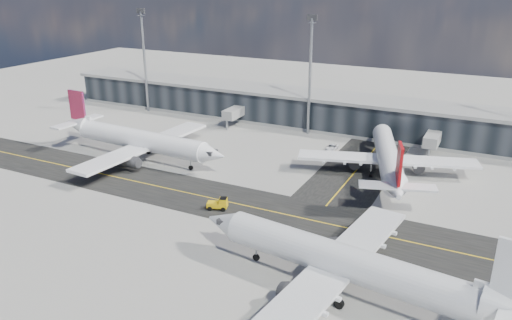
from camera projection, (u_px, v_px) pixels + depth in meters
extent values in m
plane|color=gray|center=(206.00, 208.00, 85.16)|extent=(300.00, 300.00, 0.00)
cube|color=black|center=(218.00, 200.00, 88.50)|extent=(180.00, 14.00, 0.02)
cube|color=black|center=(364.00, 161.00, 106.89)|extent=(14.00, 50.00, 0.02)
cube|color=yellow|center=(218.00, 199.00, 88.49)|extent=(180.00, 0.25, 0.01)
cube|color=yellow|center=(364.00, 161.00, 106.88)|extent=(0.25, 50.00, 0.01)
cube|color=black|center=(318.00, 112.00, 129.82)|extent=(150.00, 12.00, 8.00)
cube|color=gray|center=(319.00, 95.00, 128.29)|extent=(152.00, 13.00, 0.80)
cube|color=gray|center=(317.00, 125.00, 131.08)|extent=(150.00, 12.20, 0.80)
cube|color=gray|center=(236.00, 112.00, 131.71)|extent=(3.00, 10.00, 2.40)
cylinder|color=gray|center=(227.00, 125.00, 128.33)|extent=(0.60, 0.60, 2.40)
cube|color=gray|center=(433.00, 138.00, 110.67)|extent=(3.00, 10.00, 2.40)
cylinder|color=gray|center=(428.00, 154.00, 107.29)|extent=(0.60, 0.60, 2.40)
cylinder|color=gray|center=(145.00, 63.00, 141.52)|extent=(0.70, 0.70, 28.00)
cube|color=#2D2D30|center=(141.00, 11.00, 136.57)|extent=(2.50, 0.50, 1.40)
cylinder|color=gray|center=(310.00, 78.00, 120.48)|extent=(0.70, 0.70, 28.00)
cube|color=#2D2D30|center=(312.00, 17.00, 115.53)|extent=(2.50, 0.50, 1.40)
cylinder|color=white|center=(141.00, 140.00, 106.57)|extent=(32.96, 6.24, 4.37)
cone|color=white|center=(212.00, 154.00, 97.87)|extent=(5.70, 4.67, 4.37)
cone|color=white|center=(78.00, 124.00, 115.29)|extent=(6.79, 4.74, 4.37)
cube|color=white|center=(145.00, 145.00, 106.44)|extent=(7.58, 37.39, 0.55)
cylinder|color=#2D2D30|center=(169.00, 143.00, 111.67)|extent=(4.72, 2.77, 2.51)
cylinder|color=#2D2D30|center=(128.00, 161.00, 101.02)|extent=(4.72, 2.77, 2.51)
cube|color=silver|center=(169.00, 139.00, 111.36)|extent=(2.21, 0.56, 0.87)
cube|color=silver|center=(127.00, 157.00, 100.72)|extent=(2.21, 0.56, 0.87)
cube|color=maroon|center=(77.00, 105.00, 113.43)|extent=(4.61, 0.75, 6.77)
cube|color=white|center=(78.00, 122.00, 115.06)|extent=(3.80, 13.26, 0.38)
cube|color=#2D2D30|center=(210.00, 152.00, 97.98)|extent=(2.32, 2.52, 0.76)
cylinder|color=gray|center=(191.00, 164.00, 101.50)|extent=(0.28, 0.28, 2.18)
cylinder|color=black|center=(191.00, 168.00, 101.78)|extent=(1.00, 0.44, 0.98)
cylinder|color=black|center=(148.00, 151.00, 111.05)|extent=(1.23, 0.61, 1.20)
cylinder|color=black|center=(128.00, 160.00, 105.73)|extent=(1.23, 0.61, 1.20)
cylinder|color=white|center=(388.00, 156.00, 97.73)|extent=(13.11, 30.70, 4.12)
cone|color=white|center=(381.00, 130.00, 113.91)|extent=(5.46, 6.14, 4.12)
cone|color=white|center=(397.00, 190.00, 80.86)|extent=(5.77, 7.12, 4.12)
cube|color=white|center=(387.00, 159.00, 99.04)|extent=(34.93, 15.32, 0.51)
cylinder|color=#2D2D30|center=(355.00, 161.00, 101.33)|extent=(3.54, 4.83, 2.37)
cylinder|color=#2D2D30|center=(418.00, 164.00, 99.44)|extent=(3.54, 4.83, 2.37)
cube|color=silver|center=(355.00, 157.00, 101.04)|extent=(1.00, 2.09, 0.82)
cube|color=silver|center=(418.00, 161.00, 99.16)|extent=(1.00, 2.09, 0.82)
cube|color=#A90B10|center=(399.00, 164.00, 79.83)|extent=(1.73, 4.26, 6.38)
cube|color=white|center=(397.00, 186.00, 80.65)|extent=(12.65, 6.42, 0.36)
cube|color=#2D2D30|center=(382.00, 129.00, 113.29)|extent=(2.77, 2.64, 0.72)
cylinder|color=gray|center=(382.00, 150.00, 110.15)|extent=(0.31, 0.31, 2.06)
cylinder|color=black|center=(382.00, 153.00, 110.42)|extent=(0.62, 0.99, 0.93)
cylinder|color=black|center=(370.00, 174.00, 98.49)|extent=(0.83, 1.23, 1.13)
cylinder|color=black|center=(403.00, 176.00, 97.54)|extent=(0.83, 1.23, 1.13)
cylinder|color=silver|center=(344.00, 262.00, 61.28)|extent=(32.98, 8.56, 4.36)
cone|color=silver|center=(225.00, 222.00, 71.02)|extent=(5.97, 5.03, 4.36)
cube|color=silver|center=(336.00, 267.00, 62.23)|extent=(10.20, 37.44, 0.54)
cylinder|color=#2D2D30|center=(302.00, 298.00, 58.15)|extent=(4.86, 3.08, 2.51)
cylinder|color=#2D2D30|center=(349.00, 250.00, 68.30)|extent=(4.86, 3.08, 2.51)
cube|color=silver|center=(302.00, 292.00, 57.85)|extent=(2.22, 0.71, 0.87)
cube|color=silver|center=(349.00, 244.00, 67.99)|extent=(2.22, 0.71, 0.87)
cube|color=#2D2D30|center=(228.00, 221.00, 70.58)|extent=(2.47, 2.66, 0.76)
cylinder|color=gray|center=(256.00, 252.00, 69.22)|extent=(0.29, 0.29, 2.18)
cylinder|color=black|center=(256.00, 257.00, 69.51)|extent=(1.02, 0.51, 0.98)
cylinder|color=black|center=(339.00, 304.00, 59.48)|extent=(1.26, 0.70, 1.20)
cylinder|color=black|center=(361.00, 278.00, 64.56)|extent=(1.26, 0.70, 1.20)
cube|color=#DBAF0B|center=(217.00, 205.00, 84.56)|extent=(3.78, 2.63, 0.80)
cube|color=#DBAF0B|center=(223.00, 201.00, 84.17)|extent=(1.67, 1.82, 1.03)
cube|color=black|center=(223.00, 199.00, 84.03)|extent=(1.55, 1.73, 0.29)
cylinder|color=black|center=(225.00, 206.00, 85.26)|extent=(0.85, 0.53, 0.80)
cylinder|color=black|center=(223.00, 209.00, 83.88)|extent=(0.85, 0.53, 0.80)
cylinder|color=black|center=(212.00, 205.00, 85.56)|extent=(0.85, 0.53, 0.80)
cylinder|color=black|center=(210.00, 209.00, 84.18)|extent=(0.85, 0.53, 0.80)
imported|color=white|center=(332.00, 147.00, 113.30)|extent=(2.22, 4.71, 1.30)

